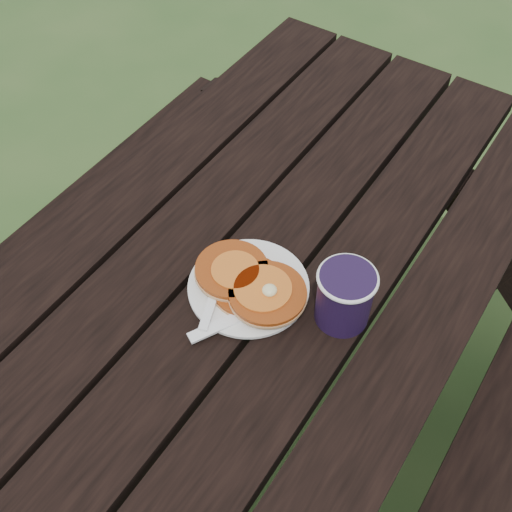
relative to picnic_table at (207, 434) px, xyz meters
The scene contains 7 objects.
ground 0.37m from the picnic_table, ahead, with size 60.00×60.00×0.00m, color #2B481F.
picnic_table is the anchor object (origin of this frame).
plate 0.41m from the picnic_table, 79.98° to the left, with size 0.20×0.20×0.01m, color white.
pancake_stack 0.43m from the picnic_table, 77.06° to the left, with size 0.20×0.14×0.04m.
knife 0.40m from the picnic_table, 55.22° to the left, with size 0.02×0.18×0.01m, color white.
fork 0.41m from the picnic_table, 95.24° to the left, with size 0.03×0.16×0.01m, color white, non-canonical shape.
coffee_cup 0.51m from the picnic_table, 42.92° to the left, with size 0.10×0.10×0.11m.
Camera 1 is at (0.39, -0.40, 1.63)m, focal length 45.00 mm.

